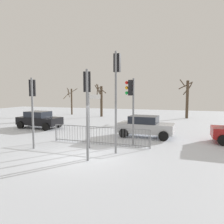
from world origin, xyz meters
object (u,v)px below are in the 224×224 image
bare_tree_left (187,98)px  traffic_light_mid_left (87,94)px  traffic_light_mid_right (131,96)px  traffic_light_foreground_left (33,97)px  direction_sign_post (90,116)px  car_black_mid (39,119)px  car_silver_far (145,126)px  traffic_light_rear_right (117,80)px  bare_tree_right (71,100)px  bare_tree_centre (101,100)px

bare_tree_left → traffic_light_mid_left: bearing=-104.5°
traffic_light_mid_right → traffic_light_foreground_left: (-4.95, -2.44, -0.03)m
traffic_light_foreground_left → direction_sign_post: 3.31m
bare_tree_left → direction_sign_post: bearing=-108.4°
traffic_light_mid_right → car_black_mid: 9.74m
traffic_light_mid_left → bare_tree_left: size_ratio=0.86×
traffic_light_foreground_left → bare_tree_left: bare_tree_left is taller
traffic_light_mid_right → bare_tree_left: bearing=-7.8°
direction_sign_post → car_silver_far: direction_sign_post is taller
traffic_light_mid_left → traffic_light_rear_right: (0.94, 1.50, 0.72)m
traffic_light_rear_right → bare_tree_right: size_ratio=1.33×
traffic_light_rear_right → bare_tree_centre: traffic_light_rear_right is taller
direction_sign_post → car_silver_far: bearing=68.2°
direction_sign_post → bare_tree_left: (5.48, 16.46, 0.71)m
car_black_mid → traffic_light_mid_left: bearing=-37.5°
traffic_light_rear_right → car_silver_far: (0.75, 4.37, -2.96)m
traffic_light_mid_right → traffic_light_mid_left: 3.62m
traffic_light_rear_right → traffic_light_foreground_left: (-4.67, -0.54, -0.88)m
traffic_light_foreground_left → car_black_mid: (-4.00, 5.67, -2.08)m
traffic_light_mid_right → car_silver_far: (0.47, 2.47, -2.10)m
traffic_light_foreground_left → car_silver_far: traffic_light_foreground_left is taller
traffic_light_mid_left → car_black_mid: bearing=114.2°
traffic_light_foreground_left → direction_sign_post: size_ratio=1.21×
car_silver_far → bare_tree_left: (3.05, 12.46, 1.74)m
direction_sign_post → bare_tree_right: 19.03m
traffic_light_foreground_left → bare_tree_right: traffic_light_foreground_left is taller
traffic_light_mid_right → bare_tree_centre: bare_tree_centre is taller
traffic_light_foreground_left → traffic_light_mid_left: bearing=-43.1°
traffic_light_mid_right → car_black_mid: traffic_light_mid_right is taller
traffic_light_mid_right → car_silver_far: size_ratio=1.00×
traffic_light_mid_left → traffic_light_rear_right: traffic_light_rear_right is taller
car_black_mid → bare_tree_centre: 10.43m
car_black_mid → bare_tree_right: (-3.18, 11.32, 1.30)m
direction_sign_post → bare_tree_right: bare_tree_right is taller
traffic_light_mid_left → direction_sign_post: 2.35m
bare_tree_centre → bare_tree_right: size_ratio=1.11×
car_silver_far → bare_tree_centre: 13.36m
direction_sign_post → car_black_mid: (-7.00, 4.76, -1.03)m
traffic_light_rear_right → bare_tree_left: 17.30m
traffic_light_mid_right → traffic_light_rear_right: bearing=177.0°
car_silver_far → bare_tree_centre: size_ratio=0.92×
car_black_mid → car_silver_far: size_ratio=0.99×
bare_tree_left → traffic_light_rear_right: bearing=-102.8°
traffic_light_rear_right → traffic_light_foreground_left: size_ratio=1.31×
bare_tree_centre → traffic_light_mid_right: bearing=-62.1°
traffic_light_mid_left → traffic_light_foreground_left: 3.85m
direction_sign_post → bare_tree_left: bare_tree_left is taller
car_black_mid → bare_tree_right: bare_tree_right is taller
direction_sign_post → bare_tree_centre: size_ratio=0.76×
traffic_light_mid_left → car_black_mid: 10.43m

